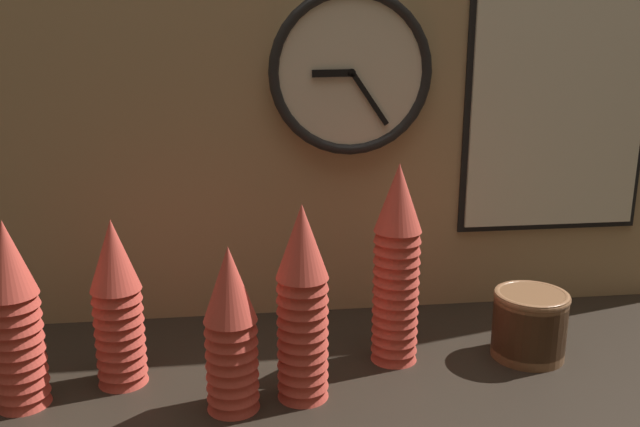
% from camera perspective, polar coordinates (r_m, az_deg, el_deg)
% --- Properties ---
extents(ground_plane, '(1.60, 0.56, 0.04)m').
position_cam_1_polar(ground_plane, '(1.21, 4.23, -13.56)').
color(ground_plane, black).
extents(wall_tiled_back, '(1.60, 0.03, 1.05)m').
position_cam_1_polar(wall_tiled_back, '(1.32, 2.41, 13.68)').
color(wall_tiled_back, tan).
rests_on(wall_tiled_back, ground_plane).
extents(cup_stack_center_right, '(0.08, 0.08, 0.35)m').
position_cam_1_polar(cup_stack_center_right, '(1.16, 6.46, -4.32)').
color(cup_stack_center_right, '#DB4C3D').
rests_on(cup_stack_center_right, ground_plane).
extents(cup_stack_left, '(0.08, 0.08, 0.28)m').
position_cam_1_polar(cup_stack_left, '(1.14, -16.69, -7.21)').
color(cup_stack_left, '#DB4C3D').
rests_on(cup_stack_left, ground_plane).
extents(cup_stack_center_left, '(0.08, 0.08, 0.26)m').
position_cam_1_polar(cup_stack_center_left, '(1.03, -7.52, -9.65)').
color(cup_stack_center_left, '#DB4C3D').
rests_on(cup_stack_center_left, ground_plane).
extents(cup_stack_far_left, '(0.08, 0.08, 0.30)m').
position_cam_1_polar(cup_stack_far_left, '(1.12, -24.40, -7.82)').
color(cup_stack_far_left, '#DB4C3D').
rests_on(cup_stack_far_left, ground_plane).
extents(cup_stack_center, '(0.08, 0.08, 0.31)m').
position_cam_1_polar(cup_stack_center, '(1.04, -1.49, -7.60)').
color(cup_stack_center, '#DB4C3D').
rests_on(cup_stack_center, ground_plane).
extents(bowl_stack_right, '(0.13, 0.13, 0.12)m').
position_cam_1_polar(bowl_stack_right, '(1.26, 17.23, -8.80)').
color(bowl_stack_right, brown).
rests_on(bowl_stack_right, ground_plane).
extents(wall_clock, '(0.31, 0.03, 0.31)m').
position_cam_1_polar(wall_clock, '(1.29, 2.68, 11.78)').
color(wall_clock, beige).
extents(menu_board, '(0.38, 0.01, 0.59)m').
position_cam_1_polar(menu_board, '(1.43, 19.56, 10.13)').
color(menu_board, black).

